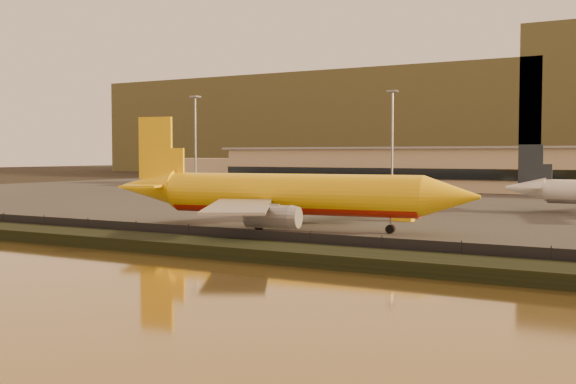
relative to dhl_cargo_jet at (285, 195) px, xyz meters
name	(u,v)px	position (x,y,z in m)	size (l,w,h in m)	color
ground	(237,234)	(-2.89, -7.62, -4.98)	(900.00, 900.00, 0.00)	black
embankment	(153,243)	(-2.89, -24.62, -4.28)	(320.00, 7.00, 1.40)	black
tarmac	(452,197)	(-2.89, 87.38, -4.88)	(320.00, 220.00, 0.20)	#2D2D2D
perimeter_fence	(175,234)	(-2.89, -20.62, -3.68)	(300.00, 0.05, 2.20)	black
terminal_building	(435,169)	(-17.41, 117.94, 1.26)	(202.00, 25.00, 12.60)	#C7AF8A
apron_light_masts	(494,130)	(12.11, 67.38, 10.72)	(152.20, 12.20, 25.40)	slate
distant_hills	(550,117)	(-23.63, 332.38, 26.40)	(470.00, 160.00, 70.00)	brown
dhl_cargo_jet	(285,195)	(0.00, 0.00, 0.00)	(53.65, 52.13, 16.02)	yellow
gse_vehicle_yellow	(403,216)	(9.97, 19.50, -4.00)	(3.50, 1.58, 1.58)	yellow
gse_vehicle_white	(317,206)	(-10.70, 30.20, -3.82)	(4.30, 1.93, 1.93)	silver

